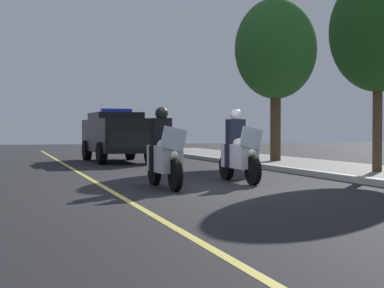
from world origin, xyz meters
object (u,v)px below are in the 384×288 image
(police_motorcycle_lead_left, at_px, (164,155))
(tree_far_back, at_px, (276,50))
(police_suv, at_px, (117,134))
(police_motorcycle_lead_right, at_px, (239,152))
(tree_mid_block, at_px, (378,32))

(police_motorcycle_lead_left, xyz_separation_m, tree_far_back, (-7.74, 6.29, 3.48))
(tree_far_back, bearing_deg, police_motorcycle_lead_left, -39.11)
(police_suv, xyz_separation_m, tree_far_back, (2.84, 5.37, 3.11))
(police_motorcycle_lead_right, xyz_separation_m, police_suv, (-9.79, -1.10, 0.37))
(police_motorcycle_lead_left, relative_size, police_suv, 0.43)
(police_suv, distance_m, tree_mid_block, 10.86)
(police_suv, distance_m, tree_far_back, 6.83)
(police_motorcycle_lead_left, distance_m, tree_far_back, 10.57)
(police_suv, bearing_deg, police_motorcycle_lead_right, 6.44)
(police_motorcycle_lead_left, height_order, tree_far_back, tree_far_back)
(police_motorcycle_lead_left, bearing_deg, tree_far_back, 140.89)
(police_motorcycle_lead_left, distance_m, police_suv, 10.63)
(police_motorcycle_lead_right, height_order, tree_far_back, tree_far_back)
(police_suv, relative_size, tree_mid_block, 0.92)
(tree_mid_block, xyz_separation_m, tree_far_back, (-6.12, -0.08, 0.32))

